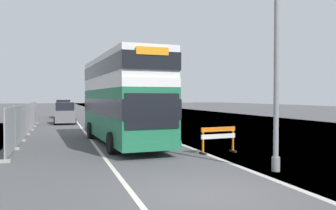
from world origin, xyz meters
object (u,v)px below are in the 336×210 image
roadworks_barrier (218,136)px  car_oncoming_near (65,114)px  double_decker_bus (122,98)px  lamppost_foreground (277,53)px  car_receding_mid (63,109)px

roadworks_barrier → car_oncoming_near: car_oncoming_near is taller
double_decker_bus → roadworks_barrier: double_decker_bus is taller
lamppost_foreground → roadworks_barrier: lamppost_foreground is taller
lamppost_foreground → roadworks_barrier: 5.28m
roadworks_barrier → car_oncoming_near: bearing=107.4°
double_decker_bus → car_oncoming_near: 16.00m
car_oncoming_near → car_receding_mid: bearing=90.0°
lamppost_foreground → roadworks_barrier: (-0.18, 4.12, -3.30)m
lamppost_foreground → roadworks_barrier: bearing=92.5°
car_oncoming_near → car_receding_mid: car_receding_mid is taller
car_oncoming_near → car_receding_mid: size_ratio=0.91×
car_oncoming_near → car_receding_mid: 9.94m
car_oncoming_near → car_receding_mid: (-0.00, 9.94, 0.09)m
roadworks_barrier → car_receding_mid: size_ratio=0.41×
double_decker_bus → car_receding_mid: double_decker_bus is taller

